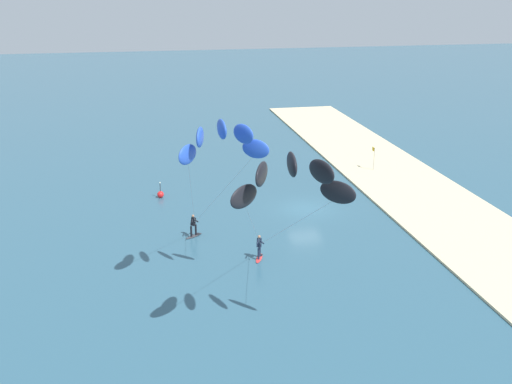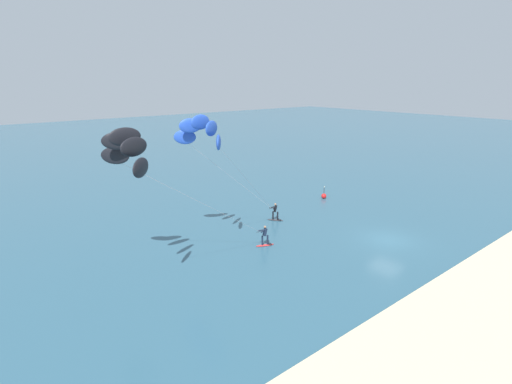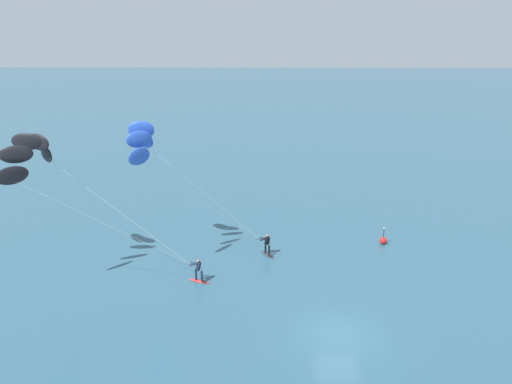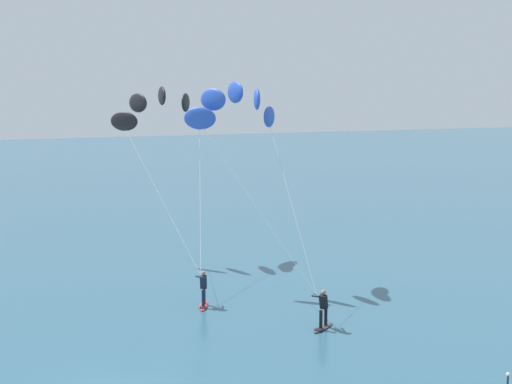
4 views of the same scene
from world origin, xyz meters
name	(u,v)px [view 4 (image 4 of 4)]	position (x,y,z in m)	size (l,w,h in m)	color
kitesurfer_nearshore	(238,113)	(-11.99, 8.51, 8.75)	(9.99, 5.29, 10.30)	#333338
kitesurfer_mid_water	(163,114)	(-18.55, 6.19, 8.46)	(12.18, 6.02, 10.06)	red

